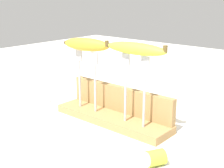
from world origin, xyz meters
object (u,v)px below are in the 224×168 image
Objects in this scene: fork_stand_left at (87,75)px; fork_fallen_near at (35,100)px; banana_raised_right at (136,49)px; fork_stand_right at (135,84)px; banana_chunk_near at (155,158)px; banana_raised_left at (86,44)px.

fork_fallen_near is (-0.26, -0.02, -0.14)m from fork_stand_left.
banana_raised_right is at bearing 3.09° from fork_fallen_near.
fork_stand_right is 0.10m from banana_raised_right.
banana_chunk_near reaches higher than fork_fallen_near.
fork_stand_right is 0.21m from banana_raised_left.
fork_stand_left reaches higher than banana_chunk_near.
banana_chunk_near is at bearing -38.02° from banana_raised_right.
banana_raised_right is at bearing -178.35° from fork_stand_right.
fork_fallen_near is at bearing 171.03° from banana_chunk_near.
banana_raised_left is (-0.19, -0.00, 0.09)m from fork_stand_right.
banana_chunk_near is at bearing -19.10° from banana_raised_left.
banana_raised_right reaches higher than fork_stand_right.
banana_raised_left is at bearing 160.90° from banana_chunk_near.
fork_stand_left is at bearing 180.00° from fork_stand_right.
fork_stand_right is at bearing 0.00° from banana_raised_left.
banana_raised_left reaches higher than fork_stand_left.
fork_stand_left reaches higher than fork_fallen_near.
fork_fallen_near is at bearing -174.62° from banana_raised_left.
fork_stand_right is 1.30× the size of fork_fallen_near.
banana_raised_left is at bearing -168.01° from fork_stand_left.
banana_raised_right reaches higher than fork_stand_left.
banana_raised_right is at bearing 141.98° from banana_chunk_near.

